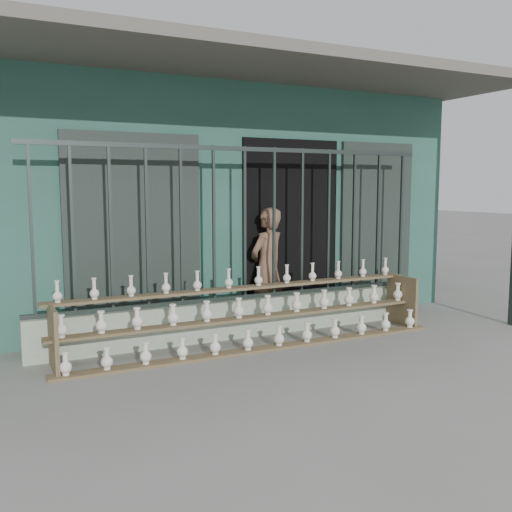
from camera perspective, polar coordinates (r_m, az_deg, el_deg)
name	(u,v)px	position (r m, az deg, el deg)	size (l,w,h in m)	color
ground	(300,366)	(5.83, 4.44, -10.87)	(60.00, 60.00, 0.00)	slate
workshop_building	(168,197)	(9.44, -8.75, 5.85)	(7.40, 6.60, 3.21)	#285648
parapet_wall	(245,317)	(6.88, -1.11, -6.15)	(5.00, 0.20, 0.45)	#A5B59B
security_fence	(245,224)	(6.72, -1.14, 3.23)	(5.00, 0.04, 1.80)	#283330
shelf_rack	(254,314)	(6.45, -0.22, -5.79)	(4.50, 0.68, 0.85)	brown
elderly_woman	(267,268)	(7.24, 1.14, -1.17)	(0.56, 0.37, 1.52)	brown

